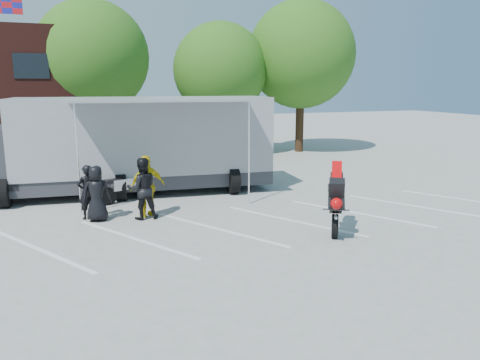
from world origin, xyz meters
TOP-DOWN VIEW (x-y plane):
  - ground at (0.00, 0.00)m, footprint 100.00×100.00m
  - parking_bay_lines at (0.00, 1.00)m, footprint 18.09×13.33m
  - tree_left at (-2.00, 16.00)m, footprint 6.12×6.12m
  - tree_mid at (5.00, 15.00)m, footprint 5.44×5.44m
  - tree_right at (10.00, 14.50)m, footprint 6.46×6.46m
  - transporter_truck at (-1.36, 6.56)m, footprint 11.98×6.69m
  - parked_motorcycle at (-1.83, 5.22)m, footprint 2.23×1.33m
  - stunt_bike_rider at (3.30, -0.26)m, footprint 1.73×2.07m
  - spectator_leather_a at (-2.99, 3.13)m, footprint 0.95×0.73m
  - spectator_leather_b at (-3.24, 3.49)m, footprint 0.72×0.59m
  - spectator_leather_c at (-1.65, 2.86)m, footprint 0.95×0.75m
  - spectator_hivis at (-1.45, 3.09)m, footprint 1.23×0.76m

SIDE VIEW (x-z plane):
  - ground at x=0.00m, z-range 0.00..0.00m
  - transporter_truck at x=-1.36m, z-range -1.82..1.82m
  - parked_motorcycle at x=-1.83m, z-range -0.55..0.55m
  - stunt_bike_rider at x=3.30m, z-range -1.11..1.11m
  - parking_bay_lines at x=0.00m, z-range 0.00..0.01m
  - spectator_leather_b at x=-3.24m, z-range 0.00..1.70m
  - spectator_leather_a at x=-2.99m, z-range 0.00..1.72m
  - spectator_leather_c at x=-1.65m, z-range 0.00..1.93m
  - spectator_hivis at x=-1.45m, z-range 0.00..1.96m
  - tree_mid at x=5.00m, z-range 1.10..8.78m
  - tree_left at x=-2.00m, z-range 1.25..9.89m
  - tree_right at x=10.00m, z-range 1.32..10.44m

